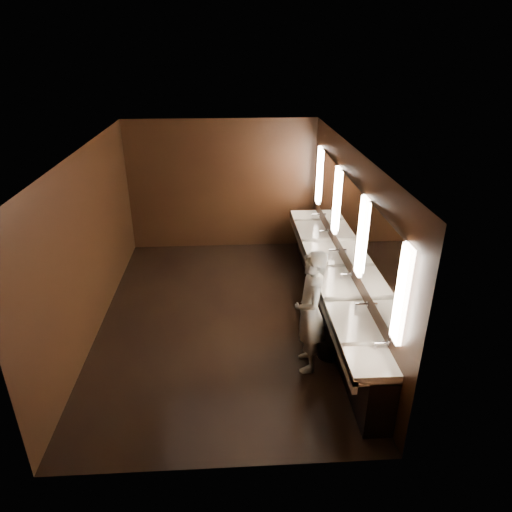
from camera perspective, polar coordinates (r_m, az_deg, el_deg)
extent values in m
plane|color=black|center=(7.76, -4.10, -7.63)|extent=(6.00, 6.00, 0.00)
cube|color=#2D2D2B|center=(6.67, -4.86, 13.01)|extent=(4.00, 6.00, 0.02)
cube|color=black|center=(9.92, -4.25, 8.78)|extent=(4.00, 0.02, 2.80)
cube|color=black|center=(4.50, -4.89, -13.41)|extent=(4.00, 0.02, 2.80)
cube|color=black|center=(7.42, -20.08, 1.43)|extent=(0.02, 6.00, 2.80)
cube|color=black|center=(7.33, 11.39, 2.23)|extent=(0.02, 6.00, 2.80)
cube|color=black|center=(7.72, 9.47, -4.59)|extent=(0.36, 5.40, 0.81)
cube|color=white|center=(7.49, 9.00, -1.67)|extent=(0.55, 5.40, 0.12)
cube|color=white|center=(7.48, 7.12, -2.28)|extent=(0.06, 5.40, 0.18)
cylinder|color=silver|center=(5.66, 15.49, -10.44)|extent=(0.18, 0.04, 0.04)
cylinder|color=silver|center=(6.36, 13.11, -5.87)|extent=(0.18, 0.04, 0.04)
cylinder|color=silver|center=(7.09, 11.25, -2.22)|extent=(0.18, 0.04, 0.04)
cylinder|color=silver|center=(7.86, 9.74, 0.73)|extent=(0.18, 0.04, 0.04)
cylinder|color=silver|center=(8.65, 8.51, 3.15)|extent=(0.18, 0.04, 0.04)
cylinder|color=silver|center=(9.45, 7.48, 5.16)|extent=(0.18, 0.04, 0.04)
cube|color=#FFE3C6|center=(5.12, 17.77, -4.73)|extent=(0.06, 0.22, 1.15)
cube|color=white|center=(5.79, 15.28, -0.80)|extent=(0.03, 1.32, 1.15)
cube|color=#FFE3C6|center=(6.48, 13.07, 2.30)|extent=(0.06, 0.23, 1.15)
cube|color=white|center=(7.20, 11.51, 4.79)|extent=(0.03, 1.32, 1.15)
cube|color=#FFE3C6|center=(7.93, 10.02, 6.83)|extent=(0.06, 0.23, 1.15)
cube|color=white|center=(8.67, 8.97, 8.51)|extent=(0.03, 1.32, 1.15)
cube|color=#FFE3C6|center=(9.42, 7.89, 9.93)|extent=(0.06, 0.22, 1.15)
imported|color=#8FAED6|center=(6.26, 6.79, -6.95)|extent=(0.45, 0.66, 1.78)
cylinder|color=black|center=(6.82, 9.32, -10.05)|extent=(0.47, 0.47, 0.60)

